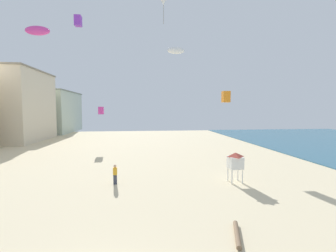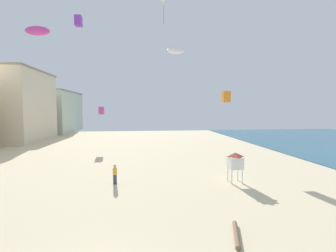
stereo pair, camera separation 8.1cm
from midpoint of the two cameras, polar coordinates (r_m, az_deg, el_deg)
boardwalk_hotel_far at (r=71.46m, az=-29.32°, el=3.15°), size 17.33×18.49×11.28m
kite_flyer at (r=19.41m, az=-13.22°, el=-11.58°), size 0.34×0.34×1.64m
lifeguard_stand at (r=19.99m, az=16.79°, el=-8.48°), size 1.10×1.10×2.55m
driftwood_log at (r=12.50m, az=17.11°, el=-24.78°), size 0.97×2.25×0.24m
kite_purple_box at (r=38.70m, az=-21.73°, el=23.52°), size 0.95×0.95×1.50m
kite_white_delta at (r=33.85m, az=-1.03°, el=29.42°), size 1.68×1.68×3.81m
kite_white_parafoil at (r=19.96m, az=2.11°, el=18.62°), size 1.49×0.41×0.58m
kite_orange_box_2 at (r=29.75m, az=14.60°, el=7.19°), size 0.90×0.90×1.42m
kite_magenta_box at (r=39.85m, az=-16.50°, el=3.78°), size 0.81×0.81×1.28m
kite_magenta_parafoil at (r=21.62m, az=-30.12°, el=20.18°), size 1.86×0.52×0.72m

